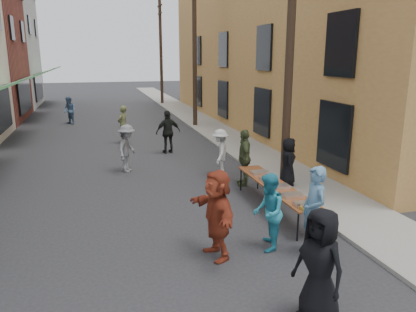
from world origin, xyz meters
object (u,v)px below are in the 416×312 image
guest_front_c (268,212)px  guest_front_a (320,265)px  utility_pole_mid (195,50)px  server (288,162)px  catering_tray_sausage (305,204)px  utility_pole_near (290,44)px  serving_table (275,186)px  utility_pole_far (161,51)px

guest_front_c → guest_front_a: bearing=18.0°
utility_pole_mid → server: utility_pole_mid is taller
catering_tray_sausage → guest_front_c: size_ratio=0.29×
catering_tray_sausage → guest_front_a: bearing=-115.1°
catering_tray_sausage → server: server is taller
utility_pole_mid → server: bearing=-89.8°
utility_pole_near → catering_tray_sausage: size_ratio=18.00×
utility_pole_mid → serving_table: 14.46m
guest_front_c → utility_pole_near: bearing=172.7°
serving_table → server: server is taller
serving_table → catering_tray_sausage: bearing=-90.0°
utility_pole_mid → utility_pole_far: same height
serving_table → catering_tray_sausage: (-0.00, -1.65, 0.08)m
utility_pole_near → serving_table: bearing=-122.5°
catering_tray_sausage → utility_pole_far: bearing=87.5°
utility_pole_mid → catering_tray_sausage: utility_pole_mid is taller
utility_pole_near → guest_front_c: (-2.32, -3.93, -3.64)m
utility_pole_mid → guest_front_c: size_ratio=5.23×
utility_pole_far → guest_front_c: size_ratio=5.23×
guest_front_a → server: size_ratio=1.23×
utility_pole_mid → catering_tray_sausage: (-1.21, -15.55, -3.71)m
utility_pole_mid → guest_front_a: bearing=-97.9°
utility_pole_near → guest_front_a: utility_pole_near is taller
serving_table → guest_front_a: guest_front_a is taller
server → utility_pole_far: bearing=20.7°
guest_front_a → server: guest_front_a is taller
serving_table → catering_tray_sausage: catering_tray_sausage is taller
guest_front_c → server: 4.47m
serving_table → guest_front_a: bearing=-106.5°
serving_table → guest_front_c: (-1.12, -2.03, 0.15)m
utility_pole_near → utility_pole_mid: size_ratio=1.00×
utility_pole_near → catering_tray_sausage: bearing=-108.8°
serving_table → guest_front_c: bearing=-118.8°
utility_pole_near → guest_front_c: bearing=-120.6°
serving_table → server: bearing=54.3°
guest_front_a → guest_front_c: guest_front_a is taller
utility_pole_near → server: bearing=-71.4°
utility_pole_near → serving_table: utility_pole_near is taller
utility_pole_mid → server: (0.05, -12.15, -3.63)m
utility_pole_mid → serving_table: (-1.21, -13.90, -3.79)m
guest_front_a → server: 6.80m
utility_pole_far → catering_tray_sausage: bearing=-92.5°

